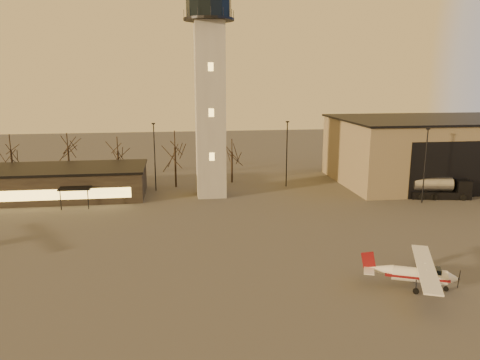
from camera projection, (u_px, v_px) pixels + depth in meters
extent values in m
plane|color=#3F3C3A|center=(241.00, 286.00, 38.39)|extent=(220.00, 220.00, 0.00)
cube|color=gray|center=(210.00, 112.00, 64.76)|extent=(4.00, 4.00, 24.00)
cylinder|color=black|center=(209.00, 20.00, 62.11)|extent=(6.80, 6.80, 0.30)
cylinder|color=black|center=(209.00, 5.00, 61.70)|extent=(6.00, 6.00, 3.40)
cube|color=#7C6E51|center=(432.00, 151.00, 75.05)|extent=(30.00, 20.00, 10.00)
cube|color=black|center=(435.00, 119.00, 73.92)|extent=(30.60, 20.60, 0.30)
cube|color=black|center=(470.00, 169.00, 65.58)|extent=(18.00, 0.10, 8.00)
cube|color=black|center=(54.00, 184.00, 65.88)|extent=(25.00, 10.00, 4.00)
cube|color=black|center=(53.00, 169.00, 65.42)|extent=(25.40, 10.40, 0.30)
cube|color=#FFCA59|center=(45.00, 195.00, 61.12)|extent=(22.00, 0.08, 1.40)
cube|color=black|center=(75.00, 188.00, 60.50)|extent=(4.00, 2.00, 0.20)
cylinder|color=black|center=(155.00, 158.00, 69.07)|extent=(0.16, 0.16, 10.00)
cube|color=black|center=(153.00, 124.00, 67.96)|extent=(0.50, 0.25, 0.18)
cylinder|color=black|center=(287.00, 155.00, 71.79)|extent=(0.16, 0.16, 10.00)
cube|color=black|center=(287.00, 122.00, 70.68)|extent=(0.50, 0.25, 0.18)
cylinder|color=black|center=(425.00, 167.00, 62.36)|extent=(0.16, 0.16, 10.00)
cube|color=black|center=(428.00, 129.00, 61.26)|extent=(0.50, 0.25, 0.18)
cylinder|color=black|center=(13.00, 168.00, 72.34)|extent=(0.28, 0.28, 5.74)
cylinder|color=black|center=(119.00, 167.00, 74.57)|extent=(0.28, 0.28, 5.25)
cylinder|color=black|center=(176.00, 167.00, 71.83)|extent=(0.28, 0.28, 6.16)
cylinder|color=black|center=(232.00, 167.00, 75.11)|extent=(0.28, 0.28, 4.97)
cylinder|color=black|center=(69.00, 165.00, 75.37)|extent=(0.28, 0.28, 5.60)
cylinder|color=silver|center=(419.00, 275.00, 37.70)|extent=(4.32, 2.74, 1.18)
cone|color=silver|center=(452.00, 278.00, 37.07)|extent=(1.20, 1.36, 1.13)
cone|color=silver|center=(379.00, 269.00, 38.47)|extent=(2.40, 1.78, 1.00)
cube|color=black|center=(432.00, 272.00, 37.38)|extent=(1.63, 1.42, 0.64)
cube|color=#630E11|center=(417.00, 275.00, 37.76)|extent=(5.00, 3.06, 0.20)
cube|color=silver|center=(426.00, 267.00, 37.43)|extent=(5.21, 9.75, 0.13)
cube|color=silver|center=(369.00, 267.00, 38.66)|extent=(1.94, 3.09, 0.07)
cube|color=#630E11|center=(368.00, 260.00, 38.54)|extent=(1.19, 0.57, 1.55)
cube|color=black|center=(439.00, 194.00, 65.78)|extent=(8.35, 3.72, 1.04)
cube|color=black|center=(462.00, 186.00, 65.37)|extent=(2.27, 2.49, 1.71)
cube|color=black|center=(467.00, 184.00, 65.28)|extent=(0.42, 1.79, 0.95)
cylinder|color=#A6A6AA|center=(432.00, 184.00, 65.51)|extent=(5.59, 2.93, 1.99)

